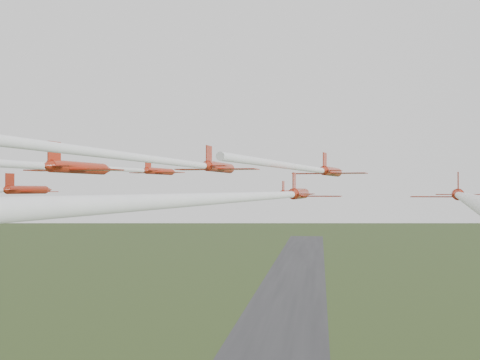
# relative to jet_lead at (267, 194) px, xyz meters

# --- Properties ---
(runway) EXTENTS (38.00, 900.00, 0.04)m
(runway) POSITION_rel_jet_lead_xyz_m (-8.48, 191.83, -55.03)
(runway) COLOR #2E2E30
(runway) RESTS_ON ground
(jet_lead) EXTENTS (10.83, 62.28, 2.48)m
(jet_lead) POSITION_rel_jet_lead_xyz_m (0.00, 0.00, 0.00)
(jet_lead) COLOR #AF2A14
(jet_row2_left) EXTENTS (14.52, 50.26, 2.41)m
(jet_row2_left) POSITION_rel_jet_lead_xyz_m (-19.15, -8.02, 3.32)
(jet_row2_left) COLOR #AF2A14
(jet_row2_right) EXTENTS (13.39, 45.08, 2.85)m
(jet_row2_right) POSITION_rel_jet_lead_xyz_m (6.84, -11.83, 2.96)
(jet_row2_right) COLOR #AF2A14
(jet_row3_mid) EXTENTS (12.28, 64.74, 2.85)m
(jet_row3_mid) POSITION_rel_jet_lead_xyz_m (-6.43, -29.65, 3.20)
(jet_row3_mid) COLOR #AF2A14
(jet_row3_right) EXTENTS (17.55, 68.51, 2.89)m
(jet_row3_right) POSITION_rel_jet_lead_xyz_m (18.50, -32.89, 0.08)
(jet_row3_right) COLOR #AF2A14
(jet_row4_right) EXTENTS (9.21, 56.53, 2.36)m
(jet_row4_right) POSITION_rel_jet_lead_xyz_m (3.95, -41.58, 0.21)
(jet_row4_right) COLOR #AF2A14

